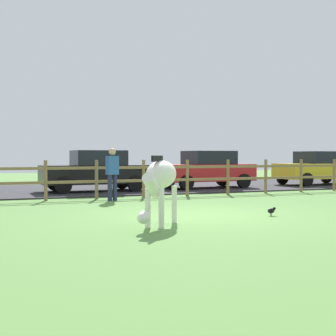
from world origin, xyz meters
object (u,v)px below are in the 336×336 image
(zebra, at_px, (160,180))
(visitor_near_fence, at_px, (112,172))
(parked_car_yellow, at_px, (318,168))
(parked_car_red, at_px, (206,169))
(parked_car_black, at_px, (96,170))
(crow_on_grass, at_px, (272,211))

(zebra, relative_size, visitor_near_fence, 0.96)
(parked_car_yellow, bearing_deg, parked_car_red, -179.18)
(parked_car_black, height_order, parked_car_red, same)
(crow_on_grass, bearing_deg, zebra, -170.44)
(parked_car_black, relative_size, parked_car_yellow, 0.99)
(parked_car_red, relative_size, visitor_near_fence, 2.49)
(zebra, xyz_separation_m, parked_car_black, (0.81, 8.98, -0.08))
(parked_car_red, xyz_separation_m, parked_car_yellow, (5.89, 0.08, 0.00))
(crow_on_grass, xyz_separation_m, visitor_near_fence, (-2.47, 4.98, 0.78))
(zebra, xyz_separation_m, parked_car_yellow, (11.49, 9.21, -0.08))
(parked_car_yellow, bearing_deg, visitor_near_fence, -161.28)
(crow_on_grass, xyz_separation_m, parked_car_yellow, (8.51, 8.70, 0.72))
(crow_on_grass, relative_size, parked_car_black, 0.05)
(zebra, height_order, parked_car_yellow, parked_car_yellow)
(visitor_near_fence, bearing_deg, zebra, -95.35)
(zebra, distance_m, crow_on_grass, 3.13)
(visitor_near_fence, bearing_deg, parked_car_black, 85.20)
(crow_on_grass, distance_m, parked_car_red, 9.04)
(parked_car_yellow, bearing_deg, parked_car_black, -178.79)
(crow_on_grass, bearing_deg, parked_car_red, 73.11)
(zebra, bearing_deg, parked_car_yellow, 38.70)
(zebra, relative_size, crow_on_grass, 7.31)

